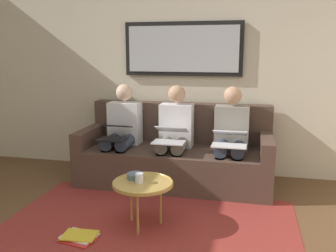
{
  "coord_description": "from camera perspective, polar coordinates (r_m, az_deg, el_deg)",
  "views": [
    {
      "loc": [
        -0.84,
        1.95,
        1.52
      ],
      "look_at": [
        0.0,
        -1.7,
        0.75
      ],
      "focal_mm": 38.9,
      "sensor_mm": 36.0,
      "label": 1
    }
  ],
  "objects": [
    {
      "name": "area_rug",
      "position": [
        3.3,
        -3.45,
        -15.79
      ],
      "size": [
        2.6,
        1.8,
        0.01
      ],
      "primitive_type": "cube",
      "color": "maroon",
      "rests_on": "ground_plane"
    },
    {
      "name": "magazine_stack",
      "position": [
        3.22,
        -13.78,
        -16.51
      ],
      "size": [
        0.32,
        0.28,
        0.03
      ],
      "color": "red",
      "rests_on": "ground_plane"
    },
    {
      "name": "bowl",
      "position": [
        3.27,
        -5.14,
        -7.8
      ],
      "size": [
        0.15,
        0.15,
        0.05
      ],
      "primitive_type": "cylinder",
      "color": "slate",
      "rests_on": "coffee_table"
    },
    {
      "name": "person_left",
      "position": [
        4.11,
        9.84,
        -1.38
      ],
      "size": [
        0.38,
        0.58,
        1.14
      ],
      "color": "gray",
      "rests_on": "couch"
    },
    {
      "name": "laptop_silver",
      "position": [
        3.97,
        0.38,
        -1.4
      ],
      "size": [
        0.34,
        0.38,
        0.17
      ],
      "color": "silver"
    },
    {
      "name": "coffee_table",
      "position": [
        3.19,
        -3.97,
        -9.03
      ],
      "size": [
        0.53,
        0.53,
        0.42
      ],
      "color": "tan",
      "rests_on": "ground_plane"
    },
    {
      "name": "couch",
      "position": [
        4.33,
        1.25,
        -4.61
      ],
      "size": [
        2.2,
        0.9,
        0.9
      ],
      "color": "#4C382D",
      "rests_on": "ground_plane"
    },
    {
      "name": "person_middle",
      "position": [
        4.19,
        1.07,
        -0.96
      ],
      "size": [
        0.38,
        0.58,
        1.14
      ],
      "color": "silver",
      "rests_on": "couch"
    },
    {
      "name": "laptop_white",
      "position": [
        3.87,
        9.64,
        -1.92
      ],
      "size": [
        0.36,
        0.35,
        0.15
      ],
      "color": "white"
    },
    {
      "name": "person_right",
      "position": [
        4.36,
        -7.18,
        -0.54
      ],
      "size": [
        0.38,
        0.58,
        1.14
      ],
      "color": "silver",
      "rests_on": "couch"
    },
    {
      "name": "cup",
      "position": [
        3.15,
        -4.51,
        -8.16
      ],
      "size": [
        0.07,
        0.07,
        0.09
      ],
      "primitive_type": "cylinder",
      "color": "silver",
      "rests_on": "coffee_table"
    },
    {
      "name": "wall_rear",
      "position": [
        4.64,
        2.53,
        8.87
      ],
      "size": [
        6.0,
        0.12,
        2.6
      ],
      "primitive_type": "cube",
      "color": "beige",
      "rests_on": "ground_plane"
    },
    {
      "name": "laptop_black",
      "position": [
        4.14,
        -8.32,
        -0.9
      ],
      "size": [
        0.31,
        0.37,
        0.16
      ],
      "color": "black"
    },
    {
      "name": "framed_mirror",
      "position": [
        4.54,
        2.34,
        11.97
      ],
      "size": [
        1.46,
        0.05,
        0.65
      ],
      "color": "black"
    }
  ]
}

